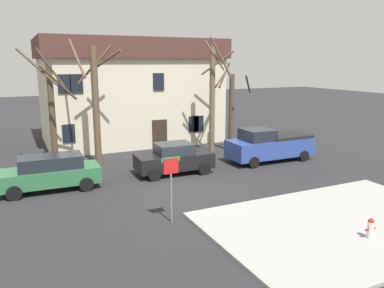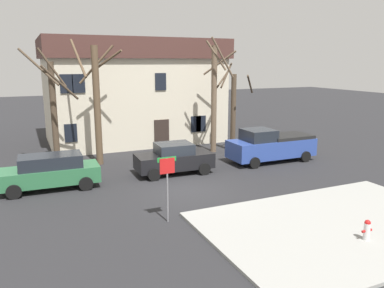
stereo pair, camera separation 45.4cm
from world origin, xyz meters
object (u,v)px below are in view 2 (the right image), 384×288
at_px(tree_bare_far, 215,95).
at_px(car_black_sedan, 174,158).
at_px(tree_bare_mid, 97,101).
at_px(pickup_truck_blue, 271,145).
at_px(car_green_wagon, 50,171).
at_px(tree_bare_end, 233,109).
at_px(street_sign_pole, 167,177).
at_px(tree_bare_near, 54,108).
at_px(building_main, 133,90).
at_px(fire_hydrant, 367,229).

distance_m(tree_bare_far, car_black_sedan, 6.66).
relative_size(tree_bare_mid, pickup_truck_blue, 1.35).
bearing_deg(tree_bare_mid, car_green_wagon, -129.06).
bearing_deg(car_black_sedan, tree_bare_end, 31.71).
distance_m(car_green_wagon, street_sign_pole, 7.29).
bearing_deg(tree_bare_near, tree_bare_mid, -22.98).
relative_size(car_green_wagon, car_black_sedan, 1.10).
distance_m(tree_bare_mid, pickup_truck_blue, 11.05).
height_order(tree_bare_mid, pickup_truck_blue, tree_bare_mid).
bearing_deg(building_main, fire_hydrant, -83.46).
height_order(tree_bare_near, car_black_sedan, tree_bare_near).
bearing_deg(pickup_truck_blue, tree_bare_mid, 159.19).
xyz_separation_m(building_main, tree_bare_far, (3.92, -6.49, -0.03)).
bearing_deg(pickup_truck_blue, car_black_sedan, -179.75).
xyz_separation_m(tree_bare_mid, tree_bare_far, (7.93, -0.00, 0.06)).
bearing_deg(tree_bare_far, tree_bare_mid, 180.00).
xyz_separation_m(tree_bare_end, car_green_wagon, (-12.44, -3.67, -2.07)).
distance_m(pickup_truck_blue, fire_hydrant, 11.25).
xyz_separation_m(building_main, tree_bare_end, (5.30, -6.68, -1.01)).
xyz_separation_m(car_green_wagon, car_black_sedan, (6.57, 0.04, -0.04)).
relative_size(tree_bare_end, fire_hydrant, 8.38).
height_order(building_main, tree_bare_near, building_main).
bearing_deg(street_sign_pole, car_green_wagon, 122.50).
distance_m(tree_bare_mid, car_green_wagon, 5.80).
bearing_deg(tree_bare_mid, pickup_truck_blue, -20.81).
bearing_deg(tree_bare_end, fire_hydrant, -101.49).
bearing_deg(car_black_sedan, car_green_wagon, -179.66).
relative_size(car_green_wagon, street_sign_pole, 1.82).
distance_m(tree_bare_end, street_sign_pole, 13.03).
height_order(tree_bare_mid, tree_bare_end, tree_bare_mid).
distance_m(tree_bare_far, street_sign_pole, 12.45).
relative_size(building_main, street_sign_pole, 5.13).
xyz_separation_m(car_green_wagon, pickup_truck_blue, (13.11, 0.07, 0.12)).
bearing_deg(building_main, car_black_sedan, -93.18).
distance_m(tree_bare_near, fire_hydrant, 18.04).
xyz_separation_m(tree_bare_mid, fire_hydrant, (6.41, -14.45, -3.39)).
xyz_separation_m(pickup_truck_blue, fire_hydrant, (-3.57, -10.66, -0.52)).
bearing_deg(tree_bare_mid, tree_bare_near, 157.02).
height_order(fire_hydrant, street_sign_pole, street_sign_pole).
bearing_deg(tree_bare_far, tree_bare_near, 174.38).
bearing_deg(building_main, car_green_wagon, -124.60).
distance_m(tree_bare_near, pickup_truck_blue, 13.49).
bearing_deg(tree_bare_far, car_black_sedan, -139.64).
height_order(car_black_sedan, pickup_truck_blue, pickup_truck_blue).
bearing_deg(tree_bare_mid, fire_hydrant, -66.09).
bearing_deg(pickup_truck_blue, building_main, 120.13).
distance_m(car_green_wagon, pickup_truck_blue, 13.11).
xyz_separation_m(fire_hydrant, street_sign_pole, (-5.66, 4.49, 1.35)).
relative_size(car_black_sedan, street_sign_pole, 1.66).
relative_size(tree_bare_far, street_sign_pole, 2.95).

